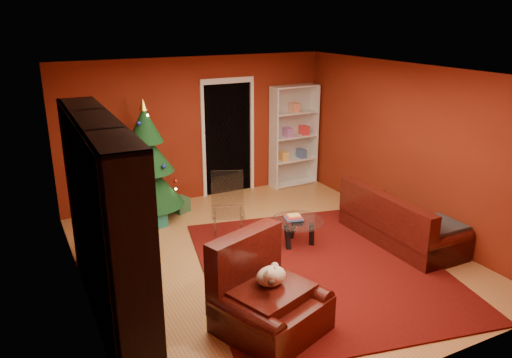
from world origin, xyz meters
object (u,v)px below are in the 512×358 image
rug (321,267)px  sofa (402,216)px  gift_box_teal (154,216)px  acrylic_chair (228,212)px  coffee_table (297,232)px  dog (271,276)px  media_unit (104,221)px  christmas_tree (147,162)px  armchair (271,297)px  gift_box_red (148,217)px  gift_box_green (180,205)px  white_bookshelf (294,136)px

rug → sofa: 1.60m
gift_box_teal → acrylic_chair: acrylic_chair is taller
rug → coffee_table: (0.07, 0.75, 0.20)m
rug → dog: dog is taller
gift_box_teal → coffee_table: coffee_table is taller
media_unit → gift_box_teal: 2.64m
gift_box_teal → coffee_table: (1.70, -1.68, 0.04)m
dog → sofa: 3.00m
christmas_tree → gift_box_teal: 0.89m
media_unit → armchair: bearing=-38.4°
coffee_table → sofa: bearing=-22.4°
media_unit → gift_box_red: media_unit is taller
media_unit → gift_box_red: size_ratio=15.13×
rug → media_unit: size_ratio=1.24×
gift_box_teal → dog: size_ratio=0.84×
armchair → sofa: armchair is taller
gift_box_teal → armchair: (0.33, -3.37, 0.26)m
gift_box_red → coffee_table: bearing=-46.6°
rug → armchair: 1.66m
christmas_tree → coffee_table: size_ratio=2.61×
coffee_table → acrylic_chair: 1.08m
gift_box_green → dog: 3.74m
gift_box_teal → acrylic_chair: 1.41m
acrylic_chair → gift_box_red: bearing=147.1°
gift_box_teal → gift_box_green: 0.70m
media_unit → sofa: bearing=-0.5°
rug → gift_box_green: bearing=110.5°
armchair → dog: (0.03, 0.06, 0.21)m
rug → coffee_table: bearing=84.4°
christmas_tree → acrylic_chair: size_ratio=2.13×
acrylic_chair → armchair: bearing=-80.3°
coffee_table → christmas_tree: bearing=129.6°
rug → armchair: armchair is taller
white_bookshelf → coffee_table: white_bookshelf is taller
media_unit → rug: bearing=-4.3°
media_unit → christmas_tree: 2.78m
sofa → coffee_table: (-1.46, 0.60, -0.21)m
coffee_table → gift_box_green: bearing=118.6°
gift_box_teal → white_bookshelf: white_bookshelf is taller
gift_box_red → armchair: (0.38, -3.56, 0.33)m
white_bookshelf → coffee_table: bearing=-121.2°
gift_box_green → armchair: 3.78m
gift_box_red → rug: bearing=-57.2°
armchair → dog: bearing=45.0°
armchair → rug: bearing=16.2°
rug → christmas_tree: christmas_tree is taller
christmas_tree → gift_box_red: 0.91m
dog → sofa: bearing=0.4°
gift_box_green → white_bookshelf: 2.69m
dog → coffee_table: size_ratio=0.51×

